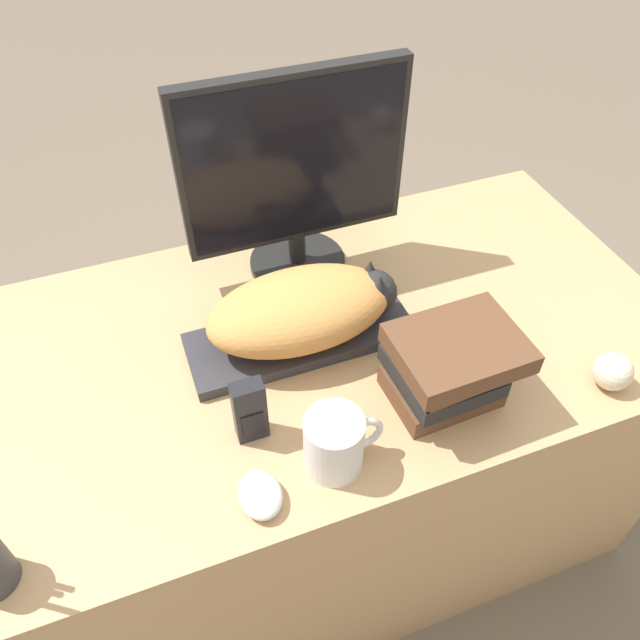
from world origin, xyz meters
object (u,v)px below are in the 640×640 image
Objects in this scene: monitor at (295,172)px; baseball at (613,371)px; keyboard at (301,337)px; phone at (250,411)px; cat at (306,308)px; coffee_mug at (335,443)px; computer_mouse at (260,495)px; book_stack at (447,366)px.

monitor is 6.45× the size of baseball.
monitor is at bearing 72.02° from keyboard.
phone is at bearing -130.37° from keyboard.
keyboard is 3.37× the size of phone.
cat is at bearing -0.00° from keyboard.
monitor reaches higher than baseball.
cat is 0.28m from coffee_mug.
phone reaches higher than computer_mouse.
monitor is 0.47m from phone.
monitor is at bearing 75.24° from cat.
coffee_mug is 0.24m from book_stack.
keyboard is 0.32m from monitor.
baseball is at bearing -50.71° from monitor.
cat is at bearing 47.17° from phone.
cat reaches higher than keyboard.
cat is 4.23× the size of computer_mouse.
phone is (-0.15, -0.17, 0.05)m from keyboard.
keyboard is 0.57m from baseball.
monitor is (0.06, 0.21, 0.15)m from cat.
keyboard is 0.23m from phone.
keyboard is 4.95× the size of computer_mouse.
monitor is at bearing 64.96° from computer_mouse.
cat is 5.29× the size of baseball.
baseball is at bearing -31.81° from cat.
book_stack reaches higher than baseball.
coffee_mug is 1.04× the size of phone.
baseball reaches higher than keyboard.
coffee_mug is 0.15m from phone.
monitor reaches higher than keyboard.
coffee_mug is at bearing -42.02° from phone.
book_stack is (0.23, 0.06, 0.02)m from coffee_mug.
computer_mouse is (-0.18, -0.29, -0.07)m from cat.
computer_mouse is 0.65m from baseball.
phone reaches higher than coffee_mug.
phone is at bearing 79.57° from computer_mouse.
keyboard is at bearing -107.98° from monitor.
keyboard is 0.29m from book_stack.
monitor is at bearing 106.11° from book_stack.
coffee_mug is at bearing -102.22° from monitor.
cat is 0.35m from computer_mouse.
keyboard is 3.24× the size of coffee_mug.
monitor is (0.07, 0.21, 0.22)m from keyboard.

